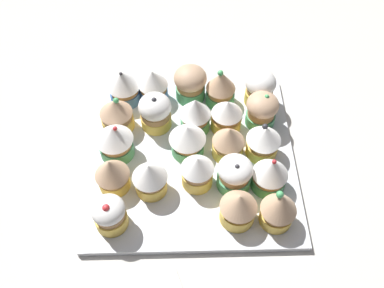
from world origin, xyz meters
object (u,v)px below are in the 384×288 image
(baking_tray, at_px, (192,156))
(cupcake_7, at_px, (150,177))
(cupcake_13, at_px, (227,115))
(cupcake_3, at_px, (112,173))
(cupcake_0, at_px, (124,86))
(cupcake_12, at_px, (221,88))
(cupcake_17, at_px, (260,88))
(cupcake_8, at_px, (192,83))
(cupcake_21, at_px, (279,208))
(cupcake_9, at_px, (195,114))
(cupcake_18, at_px, (262,110))
(cupcake_11, at_px, (197,170))
(cupcake_20, at_px, (270,173))
(cupcake_10, at_px, (187,139))
(cupcake_16, at_px, (238,207))
(cupcake_2, at_px, (115,141))
(cupcake_15, at_px, (235,174))
(cupcake_6, at_px, (155,111))
(cupcake_19, at_px, (263,138))
(cupcake_5, at_px, (153,85))
(cupcake_14, at_px, (229,142))
(cupcake_1, at_px, (116,114))

(baking_tray, xyz_separation_m, cupcake_7, (0.07, -0.07, 0.04))
(cupcake_13, bearing_deg, cupcake_3, -58.26)
(cupcake_13, bearing_deg, cupcake_0, -111.01)
(cupcake_12, height_order, cupcake_17, cupcake_12)
(cupcake_8, distance_m, cupcake_21, 0.30)
(cupcake_9, relative_size, cupcake_18, 1.08)
(cupcake_11, distance_m, cupcake_20, 0.12)
(cupcake_9, height_order, cupcake_10, cupcake_9)
(cupcake_16, height_order, cupcake_18, cupcake_18)
(cupcake_2, bearing_deg, cupcake_21, 62.46)
(cupcake_18, bearing_deg, cupcake_15, -24.26)
(cupcake_12, xyz_separation_m, cupcake_15, (0.19, 0.01, -0.01))
(cupcake_13, height_order, cupcake_20, cupcake_20)
(cupcake_18, bearing_deg, cupcake_0, -103.89)
(baking_tray, distance_m, cupcake_2, 0.14)
(cupcake_2, relative_size, cupcake_17, 1.01)
(cupcake_21, bearing_deg, cupcake_10, -135.20)
(cupcake_16, bearing_deg, cupcake_20, 136.09)
(cupcake_2, bearing_deg, cupcake_0, 177.26)
(cupcake_6, height_order, cupcake_10, cupcake_6)
(cupcake_2, bearing_deg, cupcake_19, 89.92)
(cupcake_5, distance_m, cupcake_14, 0.19)
(cupcake_8, relative_size, cupcake_17, 1.00)
(baking_tray, xyz_separation_m, cupcake_20, (0.07, 0.13, 0.04))
(cupcake_5, bearing_deg, cupcake_7, 0.30)
(cupcake_0, relative_size, cupcake_6, 0.99)
(cupcake_2, bearing_deg, cupcake_17, 114.01)
(cupcake_1, relative_size, cupcake_13, 1.03)
(cupcake_2, relative_size, cupcake_19, 1.03)
(cupcake_5, height_order, cupcake_11, cupcake_5)
(cupcake_3, bearing_deg, cupcake_13, 121.74)
(cupcake_8, bearing_deg, baking_tray, -1.68)
(cupcake_19, bearing_deg, cupcake_18, 175.03)
(cupcake_9, xyz_separation_m, cupcake_21, (0.19, 0.12, -0.00))
(cupcake_8, bearing_deg, cupcake_20, 30.84)
(cupcake_13, bearing_deg, cupcake_5, -119.22)
(baking_tray, distance_m, cupcake_9, 0.08)
(cupcake_17, relative_size, cupcake_21, 0.91)
(cupcake_2, xyz_separation_m, cupcake_13, (-0.05, 0.20, -0.00))
(cupcake_17, distance_m, cupcake_20, 0.19)
(cupcake_3, distance_m, cupcake_9, 0.18)
(cupcake_2, distance_m, cupcake_7, 0.10)
(cupcake_1, relative_size, cupcake_18, 1.00)
(cupcake_18, bearing_deg, baking_tray, -61.45)
(cupcake_9, xyz_separation_m, cupcake_17, (-0.06, 0.12, -0.00))
(cupcake_9, distance_m, cupcake_16, 0.20)
(cupcake_5, bearing_deg, cupcake_19, 56.03)
(cupcake_12, relative_size, cupcake_20, 1.09)
(cupcake_0, bearing_deg, cupcake_14, 54.70)
(cupcake_21, bearing_deg, cupcake_13, -161.10)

